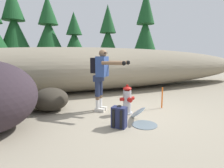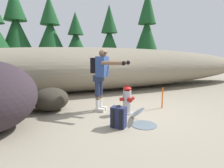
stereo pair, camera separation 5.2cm
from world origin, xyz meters
TOP-DOWN VIEW (x-y plane):
  - ground_plane at (0.00, 0.00)m, footprint 56.00×56.00m
  - dirt_embankment at (0.00, 3.53)m, footprint 17.74×3.20m
  - fire_hydrant at (-0.07, -0.10)m, footprint 0.39×0.34m
  - hydrant_water_jet at (-0.07, -0.70)m, footprint 0.55×1.01m
  - utility_worker at (-0.60, 0.36)m, footprint 0.99×0.92m
  - spare_backpack at (-0.62, -0.85)m, footprint 0.36×0.36m
  - boulder_mid at (-2.69, 1.09)m, footprint 1.07×0.99m
  - boulder_small at (-1.89, 0.92)m, footprint 1.18×1.18m
  - pine_tree_left at (-3.77, 11.91)m, footprint 2.52×2.52m
  - pine_tree_center at (-1.30, 11.78)m, footprint 2.39×2.39m
  - pine_tree_right at (0.69, 11.46)m, footprint 2.04×2.04m
  - pine_tree_far_right at (2.92, 9.40)m, footprint 1.94×1.94m
  - pine_tree_ridge_end at (6.24, 9.36)m, footprint 2.27×2.27m
  - survey_stake at (1.08, -0.01)m, footprint 0.04×0.04m

SIDE VIEW (x-z plane):
  - ground_plane at x=0.00m, z-range -0.04..0.00m
  - hydrant_water_jet at x=-0.07m, z-range -0.17..0.39m
  - spare_backpack at x=-0.62m, z-range -0.02..0.45m
  - survey_stake at x=1.08m, z-range 0.00..0.60m
  - boulder_mid at x=-2.69m, z-range 0.00..0.62m
  - boulder_small at x=-1.89m, z-range 0.00..0.63m
  - fire_hydrant at x=-0.07m, z-range -0.03..0.73m
  - dirt_embankment at x=0.00m, z-range 0.00..1.84m
  - utility_worker at x=-0.60m, z-range 0.23..1.88m
  - pine_tree_far_right at x=2.92m, z-range 0.19..5.52m
  - pine_tree_right at x=0.69m, z-range 0.35..5.40m
  - pine_tree_center at x=-1.30m, z-range 0.42..6.66m
  - pine_tree_ridge_end at x=6.24m, z-range 0.15..7.03m
  - pine_tree_left at x=-3.77m, z-range 0.30..7.04m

